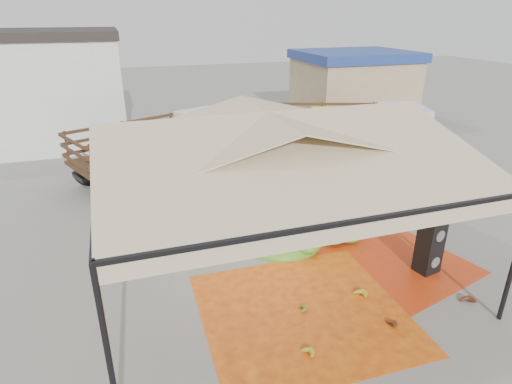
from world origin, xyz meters
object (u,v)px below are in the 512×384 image
object	(u,v)px
vendor	(195,172)
truck_right	(351,126)
banana_heap	(283,204)
truck_left	(162,141)
speaker_stack	(430,245)

from	to	relation	value
vendor	truck_right	xyz separation A→B (m)	(7.39, 1.71, 0.72)
banana_heap	truck_left	size ratio (longest dim) A/B	0.89
banana_heap	speaker_stack	distance (m)	4.47
vendor	truck_left	bearing A→B (deg)	-60.09
speaker_stack	vendor	world-z (taller)	speaker_stack
banana_heap	truck_left	distance (m)	6.45
vendor	truck_left	world-z (taller)	truck_left
truck_left	vendor	bearing A→B (deg)	-93.31
vendor	speaker_stack	bearing A→B (deg)	132.52
speaker_stack	vendor	bearing A→B (deg)	111.57
truck_right	truck_left	bearing A→B (deg)	-164.73
banana_heap	truck_right	size ratio (longest dim) A/B	0.84
speaker_stack	truck_right	world-z (taller)	truck_right
banana_heap	truck_right	world-z (taller)	truck_right
banana_heap	vendor	bearing A→B (deg)	121.42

